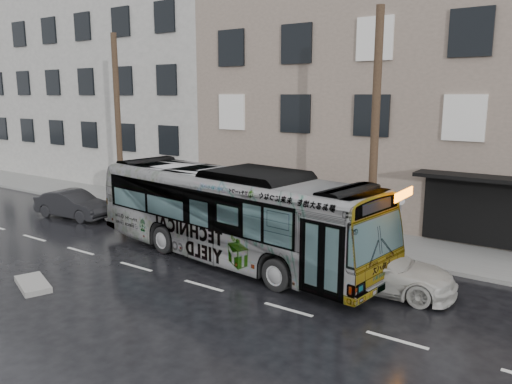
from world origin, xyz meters
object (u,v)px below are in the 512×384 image
(sign_post, at_px, (399,227))
(utility_pole_front, at_px, (375,135))
(white_sedan, at_px, (375,267))
(dark_sedan, at_px, (73,204))
(utility_pole_rear, at_px, (118,123))
(bus, at_px, (231,214))

(sign_post, bearing_deg, utility_pole_front, 180.00)
(white_sedan, height_order, dark_sedan, white_sedan)
(sign_post, height_order, dark_sedan, sign_post)
(dark_sedan, bearing_deg, utility_pole_rear, -20.08)
(utility_pole_rear, relative_size, dark_sedan, 2.15)
(utility_pole_rear, xyz_separation_m, sign_post, (15.10, 0.00, -3.30))
(utility_pole_rear, relative_size, bus, 0.72)
(utility_pole_front, height_order, white_sedan, utility_pole_front)
(utility_pole_rear, bearing_deg, utility_pole_front, 0.00)
(utility_pole_rear, xyz_separation_m, bus, (9.77, -3.09, -2.91))
(utility_pole_rear, bearing_deg, dark_sedan, -103.76)
(bus, bearing_deg, utility_pole_front, -46.57)
(utility_pole_rear, bearing_deg, white_sedan, -10.50)
(dark_sedan, bearing_deg, utility_pole_front, -86.34)
(utility_pole_rear, relative_size, white_sedan, 1.82)
(white_sedan, relative_size, dark_sedan, 1.18)
(utility_pole_front, xyz_separation_m, sign_post, (1.10, 0.00, -3.30))
(utility_pole_front, relative_size, utility_pole_rear, 1.00)
(utility_pole_rear, xyz_separation_m, white_sedan, (15.33, -2.84, -3.93))
(utility_pole_front, height_order, bus, utility_pole_front)
(bus, distance_m, dark_sedan, 10.46)
(sign_post, xyz_separation_m, white_sedan, (0.23, -2.84, -0.63))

